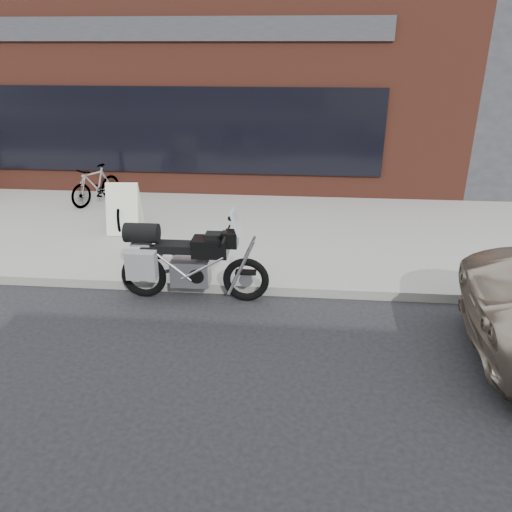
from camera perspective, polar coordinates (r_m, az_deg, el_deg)
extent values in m
cube|color=gray|center=(10.52, -1.14, 3.53)|extent=(44.00, 6.00, 0.15)
cube|color=#602C1F|center=(17.19, -5.52, 18.52)|extent=(14.00, 10.00, 4.50)
cube|color=black|center=(12.37, -9.70, 13.96)|extent=(10.00, 0.08, 2.00)
cube|color=#2C2C31|center=(12.22, -10.45, 24.18)|extent=(10.00, 0.08, 0.50)
torus|color=black|center=(7.79, -12.70, -2.23)|extent=(0.70, 0.12, 0.70)
torus|color=black|center=(7.48, -1.15, -2.73)|extent=(0.70, 0.12, 0.70)
cube|color=#B7B7BC|center=(7.56, -7.47, -1.83)|extent=(0.58, 0.32, 0.40)
cube|color=black|center=(7.34, -5.24, 1.03)|extent=(0.52, 0.34, 0.27)
cube|color=black|center=(7.45, -9.19, 1.01)|extent=(0.58, 0.29, 0.13)
cube|color=black|center=(7.58, -11.83, 0.50)|extent=(0.31, 0.23, 0.15)
cube|color=black|center=(7.24, -2.84, 1.95)|extent=(0.19, 0.25, 0.23)
cube|color=silver|center=(7.14, -2.30, 3.89)|extent=(0.15, 0.31, 0.35)
cylinder|color=black|center=(7.23, -3.42, 2.51)|extent=(0.03, 0.73, 0.03)
cube|color=#B7B7BC|center=(7.56, -12.83, 1.56)|extent=(0.29, 0.31, 0.03)
cube|color=slate|center=(7.41, -12.96, -1.03)|extent=(0.44, 0.19, 0.42)
cylinder|color=black|center=(7.51, -12.93, 2.59)|extent=(0.50, 0.29, 0.29)
cylinder|color=#B7B7BC|center=(7.84, -10.17, -1.67)|extent=(0.58, 0.09, 0.20)
imported|color=gray|center=(10.60, -15.00, 5.68)|extent=(0.90, 1.67, 0.83)
imported|color=gray|center=(12.22, -17.86, 7.75)|extent=(1.00, 1.51, 0.88)
cube|color=white|center=(10.00, -15.05, 5.13)|extent=(0.64, 0.34, 1.00)
cube|color=white|center=(10.24, -14.65, 5.59)|extent=(0.64, 0.34, 1.00)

